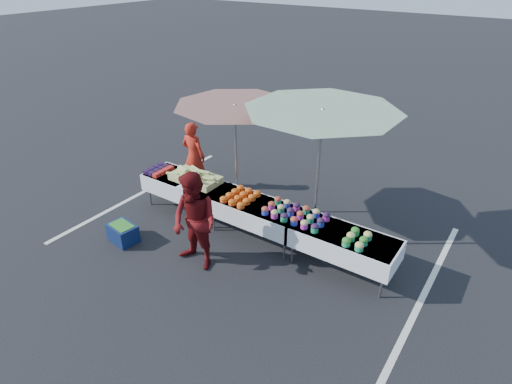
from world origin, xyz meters
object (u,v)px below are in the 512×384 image
Objects in this scene: table_right at (343,242)px; umbrella_right at (322,123)px; table_left at (186,186)px; table_center at (256,211)px; vendor at (194,156)px; umbrella_left at (235,115)px; customer at (195,222)px; storage_bin at (123,233)px.

umbrella_right is (-0.77, 0.40, 1.86)m from table_right.
table_left is 1.00× the size of table_right.
vendor is at bearing 159.26° from table_center.
umbrella_left is 1.90m from umbrella_right.
umbrella_right reaches higher than vendor.
customer is 0.53× the size of umbrella_right.
storage_bin is (-0.23, -1.56, -0.40)m from table_left.
table_center is 1.04× the size of customer.
vendor is 2.54m from storage_bin.
table_right is at bearing -11.16° from umbrella_left.
umbrella_left is (1.50, -0.36, 1.37)m from vendor.
table_center reaches higher than storage_bin.
table_right reaches higher than storage_bin.
vendor is at bearing 136.57° from customer.
table_left is 3.09× the size of storage_bin.
table_center and table_right have the same top height.
storage_bin is (-1.19, -2.08, -2.00)m from umbrella_left.
umbrella_right is at bearing 40.53° from storage_bin.
umbrella_right reaches higher than storage_bin.
table_left reaches higher than storage_bin.
umbrella_left is 0.83× the size of umbrella_right.
table_left is 1.06m from vendor.
umbrella_right is at bearing 8.03° from table_left.
table_left is at bearing 117.75° from vendor.
umbrella_left is 3.12m from storage_bin.
umbrella_right is (1.03, 0.40, 1.86)m from table_center.
table_center is at bearing 155.68° from vendor.
umbrella_left is (-0.84, 0.52, 1.60)m from table_center.
table_right is 3.13m from umbrella_left.
storage_bin is at bearing -157.84° from table_right.
storage_bin is at bearing -119.74° from umbrella_left.
customer is at bearing -75.42° from umbrella_left.
table_right is 1.04× the size of customer.
vendor is 0.58× the size of umbrella_left.
customer reaches higher than storage_bin.
storage_bin is at bearing -166.41° from customer.
umbrella_left is (-0.47, 1.82, 1.29)m from customer.
vendor is at bearing 166.32° from umbrella_left.
table_center is at bearing 180.00° from table_right.
table_center is at bearing 45.45° from storage_bin.
umbrella_left reaches higher than table_right.
table_center is (1.80, 0.00, 0.00)m from table_left.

